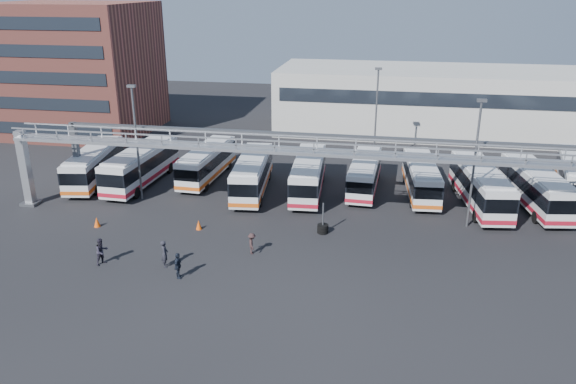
% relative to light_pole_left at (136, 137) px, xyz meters
% --- Properties ---
extents(ground, '(140.00, 140.00, 0.00)m').
position_rel_light_pole_left_xyz_m(ground, '(16.00, -8.00, -5.73)').
color(ground, black).
rests_on(ground, ground).
extents(gantry, '(51.40, 5.15, 7.10)m').
position_rel_light_pole_left_xyz_m(gantry, '(16.00, -2.13, -0.22)').
color(gantry, '#95979D').
rests_on(gantry, ground).
extents(apartment_building, '(18.00, 15.00, 16.00)m').
position_rel_light_pole_left_xyz_m(apartment_building, '(-18.00, 22.00, 2.27)').
color(apartment_building, brown).
rests_on(apartment_building, ground).
extents(warehouse, '(42.00, 14.00, 8.00)m').
position_rel_light_pole_left_xyz_m(warehouse, '(28.00, 30.00, -1.73)').
color(warehouse, '#9E9E99').
rests_on(warehouse, ground).
extents(light_pole_left, '(0.70, 0.35, 10.21)m').
position_rel_light_pole_left_xyz_m(light_pole_left, '(0.00, 0.00, 0.00)').
color(light_pole_left, '#4C4F54').
rests_on(light_pole_left, ground).
extents(light_pole_mid, '(0.70, 0.35, 10.21)m').
position_rel_light_pole_left_xyz_m(light_pole_mid, '(28.00, -1.00, 0.00)').
color(light_pole_mid, '#4C4F54').
rests_on(light_pole_mid, ground).
extents(light_pole_back, '(0.70, 0.35, 10.21)m').
position_rel_light_pole_left_xyz_m(light_pole_back, '(20.00, 14.00, 0.00)').
color(light_pole_back, '#4C4F54').
rests_on(light_pole_back, ground).
extents(bus_0, '(4.34, 11.26, 3.34)m').
position_rel_light_pole_left_xyz_m(bus_0, '(-6.30, 3.46, -3.88)').
color(bus_0, silver).
rests_on(bus_0, ground).
extents(bus_1, '(3.10, 11.68, 3.52)m').
position_rel_light_pole_left_xyz_m(bus_1, '(-1.63, 3.77, -3.78)').
color(bus_1, silver).
rests_on(bus_1, ground).
extents(bus_2, '(2.90, 10.63, 3.20)m').
position_rel_light_pole_left_xyz_m(bus_2, '(4.07, 6.34, -3.96)').
color(bus_2, silver).
rests_on(bus_2, ground).
extents(bus_3, '(3.67, 11.24, 3.35)m').
position_rel_light_pole_left_xyz_m(bus_3, '(9.35, 3.49, -3.87)').
color(bus_3, silver).
rests_on(bus_3, ground).
extents(bus_4, '(3.25, 11.12, 3.34)m').
position_rel_light_pole_left_xyz_m(bus_4, '(14.44, 4.20, -3.88)').
color(bus_4, silver).
rests_on(bus_4, ground).
extents(bus_5, '(2.77, 10.28, 3.10)m').
position_rel_light_pole_left_xyz_m(bus_5, '(19.47, 5.93, -4.01)').
color(bus_5, silver).
rests_on(bus_5, ground).
extents(bus_6, '(3.24, 10.63, 3.18)m').
position_rel_light_pole_left_xyz_m(bus_6, '(24.55, 5.69, -3.97)').
color(bus_6, silver).
rests_on(bus_6, ground).
extents(bus_7, '(4.20, 11.72, 3.48)m').
position_rel_light_pole_left_xyz_m(bus_7, '(29.43, 3.70, -3.80)').
color(bus_7, silver).
rests_on(bus_7, ground).
extents(bus_8, '(4.30, 11.44, 3.40)m').
position_rel_light_pole_left_xyz_m(bus_8, '(34.08, 4.35, -3.85)').
color(bus_8, silver).
rests_on(bus_8, ground).
extents(bus_9, '(4.79, 11.73, 3.48)m').
position_rel_light_pole_left_xyz_m(bus_9, '(38.31, 8.11, -3.80)').
color(bus_9, silver).
rests_on(bus_9, ground).
extents(pedestrian_a, '(0.67, 0.81, 1.92)m').
position_rel_light_pole_left_xyz_m(pedestrian_a, '(6.98, -11.75, -4.77)').
color(pedestrian_a, black).
rests_on(pedestrian_a, ground).
extents(pedestrian_b, '(1.08, 1.16, 1.91)m').
position_rel_light_pole_left_xyz_m(pedestrian_b, '(2.60, -12.18, -4.77)').
color(pedestrian_b, '#23202D').
rests_on(pedestrian_b, ground).
extents(pedestrian_c, '(0.86, 1.14, 1.56)m').
position_rel_light_pole_left_xyz_m(pedestrian_c, '(12.33, -8.76, -4.95)').
color(pedestrian_c, '#2F1F1F').
rests_on(pedestrian_c, ground).
extents(pedestrian_d, '(0.46, 1.06, 1.78)m').
position_rel_light_pole_left_xyz_m(pedestrian_d, '(8.45, -13.09, -4.84)').
color(pedestrian_d, black).
rests_on(pedestrian_d, ground).
extents(cone_left, '(0.65, 0.65, 0.80)m').
position_rel_light_pole_left_xyz_m(cone_left, '(-0.92, -6.42, -5.33)').
color(cone_left, '#E04E0C').
rests_on(cone_left, ground).
extents(cone_right, '(0.50, 0.50, 0.75)m').
position_rel_light_pole_left_xyz_m(cone_right, '(7.20, -5.43, -5.35)').
color(cone_right, '#E04E0C').
rests_on(cone_right, ground).
extents(tire_stack, '(0.87, 0.87, 2.48)m').
position_rel_light_pole_left_xyz_m(tire_stack, '(16.87, -4.35, -5.31)').
color(tire_stack, black).
rests_on(tire_stack, ground).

